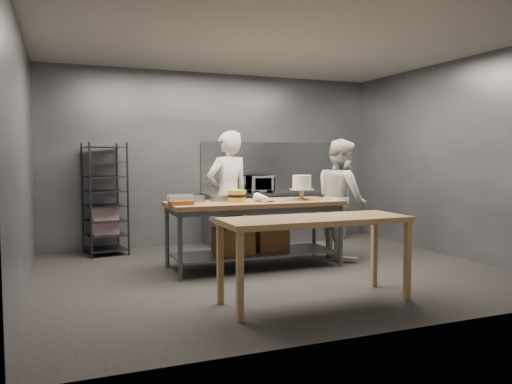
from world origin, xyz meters
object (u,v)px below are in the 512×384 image
at_px(near_counter, 315,225).
at_px(speed_rack, 105,200).
at_px(work_table, 252,226).
at_px(microwave, 257,184).
at_px(layer_cake, 237,196).
at_px(frosted_cake_stand, 302,184).
at_px(chef_behind, 228,195).
at_px(chef_right, 341,199).

xyz_separation_m(near_counter, speed_rack, (-1.81, 3.55, 0.04)).
relative_size(work_table, microwave, 4.43).
relative_size(work_table, layer_cake, 9.91).
height_order(microwave, frosted_cake_stand, frosted_cake_stand).
bearing_deg(microwave, near_counter, -102.37).
bearing_deg(layer_cake, chef_behind, 82.15).
bearing_deg(frosted_cake_stand, microwave, 87.79).
xyz_separation_m(speed_rack, microwave, (2.60, 0.08, 0.19)).
relative_size(speed_rack, frosted_cake_stand, 5.00).
xyz_separation_m(chef_behind, chef_right, (1.62, -0.53, -0.06)).
distance_m(chef_behind, microwave, 1.51).
xyz_separation_m(work_table, speed_rack, (-1.81, 1.75, 0.28)).
xyz_separation_m(near_counter, microwave, (0.80, 3.63, 0.24)).
bearing_deg(work_table, layer_cake, 177.28).
bearing_deg(chef_right, microwave, 27.95).
relative_size(chef_behind, microwave, 3.53).
bearing_deg(chef_behind, layer_cake, 67.55).
distance_m(near_counter, chef_behind, 2.45).
bearing_deg(chef_right, near_counter, 148.40).
relative_size(chef_behind, frosted_cake_stand, 5.47).
bearing_deg(speed_rack, work_table, -44.08).
height_order(chef_right, frosted_cake_stand, chef_right).
bearing_deg(chef_right, layer_cake, 99.48).
xyz_separation_m(work_table, layer_cake, (-0.23, 0.01, 0.43)).
bearing_deg(work_table, speed_rack, 135.92).
xyz_separation_m(speed_rack, layer_cake, (1.58, -1.74, 0.14)).
bearing_deg(work_table, frosted_cake_stand, -5.36).
distance_m(near_counter, frosted_cake_stand, 1.91).
distance_m(chef_behind, layer_cake, 0.64).
relative_size(chef_right, layer_cake, 7.42).
relative_size(work_table, speed_rack, 1.37).
bearing_deg(near_counter, chef_behind, 93.31).
bearing_deg(microwave, chef_behind, -128.30).
relative_size(chef_right, microwave, 3.31).
bearing_deg(frosted_cake_stand, work_table, 174.64).
bearing_deg(microwave, chef_right, -68.28).
height_order(near_counter, frosted_cake_stand, frosted_cake_stand).
bearing_deg(speed_rack, layer_cake, -47.73).
relative_size(work_table, frosted_cake_stand, 6.85).
bearing_deg(frosted_cake_stand, layer_cake, 175.27).
distance_m(near_counter, speed_rack, 3.98).
height_order(work_table, microwave, microwave).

